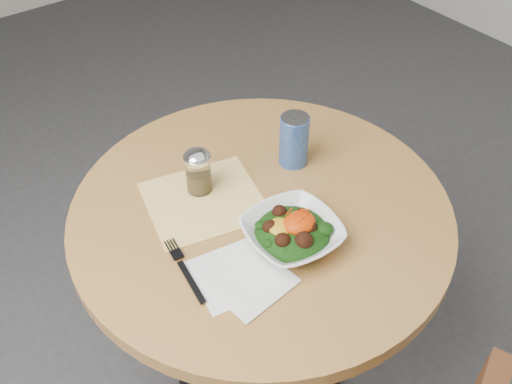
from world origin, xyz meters
The scene contains 8 objects.
ground centered at (0.00, 0.00, 0.00)m, with size 6.00×6.00×0.00m, color #323134.
table centered at (0.00, 0.00, 0.55)m, with size 0.90×0.90×0.75m.
cloth_napkin centered at (-0.10, 0.10, 0.75)m, with size 0.26×0.24×0.00m, color orange.
paper_napkins centered at (-0.16, -0.14, 0.75)m, with size 0.20×0.21×0.00m.
salad_bowl centered at (-0.01, -0.13, 0.78)m, with size 0.22×0.22×0.08m.
fork centered at (-0.25, -0.05, 0.76)m, with size 0.05×0.19×0.00m.
spice_shaker centered at (-0.08, 0.13, 0.81)m, with size 0.06×0.06×0.12m.
beverage_can centered at (0.16, 0.08, 0.82)m, with size 0.07×0.07×0.14m.
Camera 1 is at (-0.59, -0.76, 1.69)m, focal length 40.00 mm.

